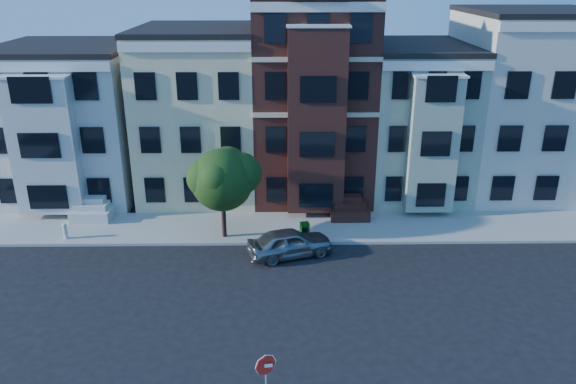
{
  "coord_description": "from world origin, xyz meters",
  "views": [
    {
      "loc": [
        -2.01,
        -20.31,
        13.32
      ],
      "look_at": [
        -1.66,
        2.92,
        4.2
      ],
      "focal_mm": 35.0,
      "sensor_mm": 36.0,
      "label": 1
    }
  ],
  "objects_px": {
    "newspaper_box": "(305,231)",
    "fire_hydrant": "(65,233)",
    "street_tree": "(222,184)",
    "stop_sign": "(266,382)",
    "parked_car": "(290,243)"
  },
  "relations": [
    {
      "from": "fire_hydrant",
      "to": "newspaper_box",
      "type": "bearing_deg",
      "value": -1.66
    },
    {
      "from": "parked_car",
      "to": "fire_hydrant",
      "type": "xyz_separation_m",
      "value": [
        -11.84,
        1.84,
        -0.23
      ]
    },
    {
      "from": "newspaper_box",
      "to": "stop_sign",
      "type": "distance_m",
      "value": 12.75
    },
    {
      "from": "stop_sign",
      "to": "street_tree",
      "type": "bearing_deg",
      "value": 94.92
    },
    {
      "from": "parked_car",
      "to": "stop_sign",
      "type": "xyz_separation_m",
      "value": [
        -0.94,
        -11.13,
        0.76
      ]
    },
    {
      "from": "fire_hydrant",
      "to": "street_tree",
      "type": "bearing_deg",
      "value": 0.96
    },
    {
      "from": "street_tree",
      "to": "stop_sign",
      "type": "xyz_separation_m",
      "value": [
        2.52,
        -13.11,
        -1.65
      ]
    },
    {
      "from": "parked_car",
      "to": "newspaper_box",
      "type": "xyz_separation_m",
      "value": [
        0.81,
        1.47,
        -0.08
      ]
    },
    {
      "from": "newspaper_box",
      "to": "fire_hydrant",
      "type": "bearing_deg",
      "value": 167.64
    },
    {
      "from": "street_tree",
      "to": "stop_sign",
      "type": "height_order",
      "value": "street_tree"
    },
    {
      "from": "newspaper_box",
      "to": "stop_sign",
      "type": "bearing_deg",
      "value": -108.58
    },
    {
      "from": "street_tree",
      "to": "parked_car",
      "type": "height_order",
      "value": "street_tree"
    },
    {
      "from": "street_tree",
      "to": "newspaper_box",
      "type": "xyz_separation_m",
      "value": [
        4.26,
        -0.51,
        -2.49
      ]
    },
    {
      "from": "street_tree",
      "to": "stop_sign",
      "type": "relative_size",
      "value": 2.24
    },
    {
      "from": "newspaper_box",
      "to": "street_tree",
      "type": "bearing_deg",
      "value": 162.51
    }
  ]
}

